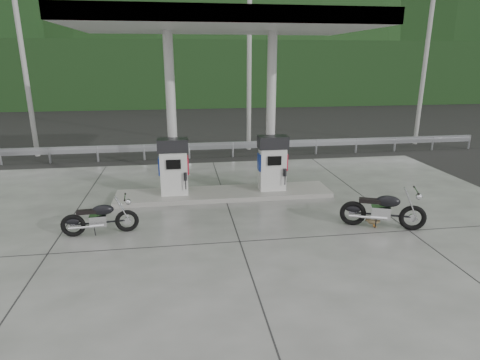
{
  "coord_description": "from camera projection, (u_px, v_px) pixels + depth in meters",
  "views": [
    {
      "loc": [
        -1.32,
        -9.93,
        4.34
      ],
      "look_at": [
        0.3,
        1.0,
        1.0
      ],
      "focal_mm": 30.0,
      "sensor_mm": 36.0,
      "label": 1
    }
  ],
  "objects": [
    {
      "name": "canopy_roof",
      "position": [
        222.0,
        22.0,
        11.66
      ],
      "size": [
        8.5,
        5.0,
        0.4
      ],
      "primitive_type": "cube",
      "color": "silver",
      "rests_on": "canopy_column_left"
    },
    {
      "name": "pump_island",
      "position": [
        224.0,
        194.0,
        13.18
      ],
      "size": [
        7.0,
        1.4,
        0.15
      ],
      "primitive_type": "cube",
      "color": "gray",
      "rests_on": "forecourt_apron"
    },
    {
      "name": "gas_pump_right",
      "position": [
        272.0,
        163.0,
        13.12
      ],
      "size": [
        0.95,
        0.55,
        1.8
      ],
      "primitive_type": null,
      "color": "silver",
      "rests_on": "pump_island"
    },
    {
      "name": "motorcycle_left",
      "position": [
        100.0,
        218.0,
        10.22
      ],
      "size": [
        1.83,
        0.72,
        0.85
      ],
      "primitive_type": null,
      "rotation": [
        0.0,
        0.0,
        0.09
      ],
      "color": "black",
      "rests_on": "forecourt_apron"
    },
    {
      "name": "motorcycle_right",
      "position": [
        383.0,
        210.0,
        10.6
      ],
      "size": [
        2.15,
        1.35,
        0.97
      ],
      "primitive_type": null,
      "rotation": [
        0.0,
        0.0,
        -0.37
      ],
      "color": "black",
      "rests_on": "forecourt_apron"
    },
    {
      "name": "tree_band",
      "position": [
        193.0,
        74.0,
        38.38
      ],
      "size": [
        80.0,
        6.0,
        6.0
      ],
      "primitive_type": "cube",
      "color": "black",
      "rests_on": "ground"
    },
    {
      "name": "canopy_column_left",
      "position": [
        171.0,
        115.0,
        12.59
      ],
      "size": [
        0.3,
        0.3,
        5.0
      ],
      "primitive_type": "cylinder",
      "color": "silver",
      "rests_on": "pump_island"
    },
    {
      "name": "road",
      "position": [
        206.0,
        142.0,
        21.73
      ],
      "size": [
        60.0,
        7.0,
        0.01
      ],
      "primitive_type": "cube",
      "color": "black",
      "rests_on": "ground"
    },
    {
      "name": "utility_pole_a",
      "position": [
        25.0,
        67.0,
        17.56
      ],
      "size": [
        0.22,
        0.22,
        8.0
      ],
      "primitive_type": "cylinder",
      "color": "gray",
      "rests_on": "ground"
    },
    {
      "name": "forested_hills",
      "position": [
        187.0,
        86.0,
        67.65
      ],
      "size": [
        100.0,
        40.0,
        140.0
      ],
      "primitive_type": null,
      "color": "black",
      "rests_on": "ground"
    },
    {
      "name": "ground",
      "position": [
        234.0,
        226.0,
        10.84
      ],
      "size": [
        160.0,
        160.0,
        0.0
      ],
      "primitive_type": "plane",
      "color": "black",
      "rests_on": "ground"
    },
    {
      "name": "gas_pump_left",
      "position": [
        174.0,
        167.0,
        12.67
      ],
      "size": [
        0.95,
        0.55,
        1.8
      ],
      "primitive_type": null,
      "color": "silver",
      "rests_on": "pump_island"
    },
    {
      "name": "utility_pole_c",
      "position": [
        425.0,
        66.0,
        20.23
      ],
      "size": [
        0.22,
        0.22,
        8.0
      ],
      "primitive_type": "cylinder",
      "color": "gray",
      "rests_on": "ground"
    },
    {
      "name": "guardrail",
      "position": [
        211.0,
        142.0,
        18.21
      ],
      "size": [
        26.0,
        0.16,
        1.42
      ],
      "primitive_type": null,
      "color": "#989A9F",
      "rests_on": "ground"
    },
    {
      "name": "canopy_column_right",
      "position": [
        271.0,
        113.0,
        13.04
      ],
      "size": [
        0.3,
        0.3,
        5.0
      ],
      "primitive_type": "cylinder",
      "color": "silver",
      "rests_on": "pump_island"
    },
    {
      "name": "utility_pole_b",
      "position": [
        249.0,
        67.0,
        18.96
      ],
      "size": [
        0.22,
        0.22,
        8.0
      ],
      "primitive_type": "cylinder",
      "color": "gray",
      "rests_on": "ground"
    },
    {
      "name": "forecourt_apron",
      "position": [
        234.0,
        226.0,
        10.84
      ],
      "size": [
        18.0,
        14.0,
        0.02
      ],
      "primitive_type": "cube",
      "color": "#61625D",
      "rests_on": "ground"
    },
    {
      "name": "duck",
      "position": [
        374.0,
        221.0,
        10.73
      ],
      "size": [
        0.45,
        0.16,
        0.32
      ],
      "primitive_type": null,
      "rotation": [
        0.0,
        0.0,
        -0.08
      ],
      "color": "brown",
      "rests_on": "forecourt_apron"
    }
  ]
}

